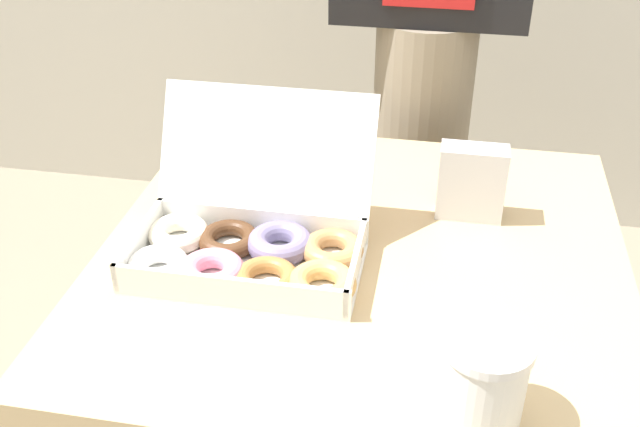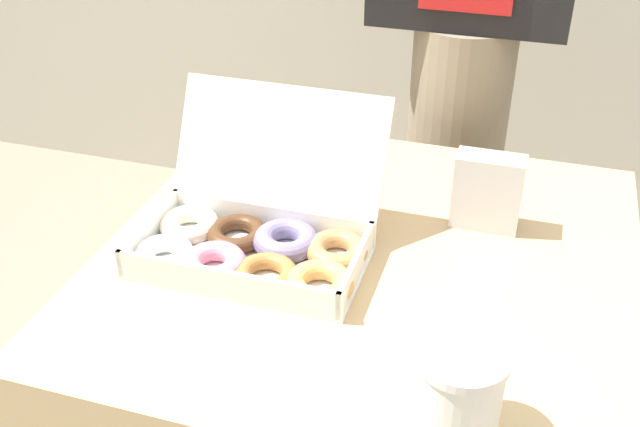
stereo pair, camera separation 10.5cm
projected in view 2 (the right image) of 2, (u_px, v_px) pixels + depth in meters
name	position (u px, v px, depth m)	size (l,w,h in m)	color
table	(362.00, 425.00, 1.39)	(0.83, 0.82, 0.78)	tan
donut_box	(256.00, 240.00, 1.16)	(0.38, 0.30, 0.22)	white
coffee_cup	(458.00, 392.00, 0.85)	(0.11, 0.11, 0.12)	white
napkin_holder	(487.00, 192.00, 1.22)	(0.11, 0.05, 0.13)	silver
person_customer	(468.00, 18.00, 1.56)	(0.40, 0.22, 1.80)	gray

